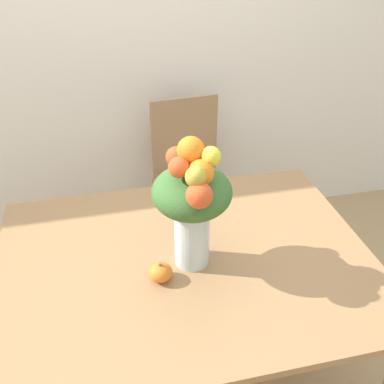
# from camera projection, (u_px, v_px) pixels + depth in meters

# --- Properties ---
(ground_plane) EXTENTS (12.00, 12.00, 0.00)m
(ground_plane) POSITION_uv_depth(u_px,v_px,m) (187.00, 377.00, 2.14)
(ground_plane) COLOR tan
(wall_back) EXTENTS (8.00, 0.06, 2.70)m
(wall_back) POSITION_uv_depth(u_px,v_px,m) (135.00, 21.00, 2.45)
(wall_back) COLOR white
(wall_back) RESTS_ON ground_plane
(dining_table) EXTENTS (1.44, 1.09, 0.75)m
(dining_table) POSITION_uv_depth(u_px,v_px,m) (186.00, 274.00, 1.78)
(dining_table) COLOR #9E754C
(dining_table) RESTS_ON ground_plane
(flower_vase) EXTENTS (0.28, 0.33, 0.52)m
(flower_vase) POSITION_uv_depth(u_px,v_px,m) (192.00, 200.00, 1.57)
(flower_vase) COLOR silver
(flower_vase) RESTS_ON dining_table
(pumpkin) EXTENTS (0.09, 0.09, 0.08)m
(pumpkin) POSITION_uv_depth(u_px,v_px,m) (161.00, 272.00, 1.62)
(pumpkin) COLOR orange
(pumpkin) RESTS_ON dining_table
(dining_chair_near_window) EXTENTS (0.45, 0.45, 0.97)m
(dining_chair_near_window) POSITION_uv_depth(u_px,v_px,m) (191.00, 180.00, 2.68)
(dining_chair_near_window) COLOR #9E7A56
(dining_chair_near_window) RESTS_ON ground_plane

